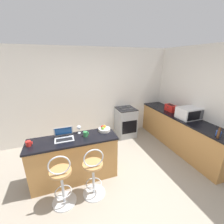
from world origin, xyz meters
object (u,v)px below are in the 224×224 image
(wine_glass_tall, at_px, (79,128))
(stove_range, at_px, (126,122))
(laptop, at_px, (64,136))
(mug_red, at_px, (29,143))
(fruit_bowl, at_px, (104,129))
(microwave, at_px, (189,113))
(mug_green, at_px, (86,134))
(mug_blue, at_px, (218,133))
(toaster, at_px, (170,108))
(pepper_mill, at_px, (219,133))
(bar_stool_far, at_px, (93,173))
(bar_stool_near, at_px, (62,181))

(wine_glass_tall, bearing_deg, stove_range, 36.55)
(laptop, height_order, mug_red, laptop)
(fruit_bowl, bearing_deg, microwave, -0.71)
(mug_green, xyz_separation_m, mug_blue, (2.39, -0.82, 0.00))
(toaster, bearing_deg, pepper_mill, -97.71)
(bar_stool_far, distance_m, mug_red, 1.20)
(microwave, relative_size, mug_red, 5.09)
(pepper_mill, distance_m, mug_red, 3.38)
(pepper_mill, distance_m, wine_glass_tall, 2.62)
(bar_stool_near, xyz_separation_m, mug_green, (0.50, 0.53, 0.49))
(microwave, xyz_separation_m, toaster, (-0.06, 0.59, -0.04))
(pepper_mill, relative_size, mug_green, 2.19)
(stove_range, bearing_deg, fruit_bowl, -130.80)
(bar_stool_far, bearing_deg, pepper_mill, -8.88)
(mug_red, xyz_separation_m, mug_green, (0.96, 0.02, 0.00))
(mug_green, bearing_deg, toaster, 14.93)
(mug_red, bearing_deg, toaster, 11.15)
(wine_glass_tall, bearing_deg, bar_stool_far, -81.06)
(bar_stool_near, xyz_separation_m, mug_blue, (2.89, -0.30, 0.49))
(bar_stool_near, distance_m, mug_red, 0.84)
(bar_stool_far, bearing_deg, mug_green, 91.17)
(bar_stool_near, height_order, microwave, microwave)
(toaster, xyz_separation_m, stove_range, (-1.07, 0.64, -0.54))
(mug_green, height_order, fruit_bowl, fruit_bowl)
(bar_stool_far, relative_size, mug_green, 9.75)
(mug_green, height_order, mug_blue, mug_blue)
(bar_stool_far, bearing_deg, wine_glass_tall, 98.94)
(bar_stool_far, height_order, mug_blue, mug_blue)
(pepper_mill, height_order, wine_glass_tall, pepper_mill)
(toaster, bearing_deg, mug_blue, -94.50)
(microwave, bearing_deg, fruit_bowl, 179.29)
(fruit_bowl, bearing_deg, pepper_mill, -27.52)
(laptop, distance_m, mug_green, 0.39)
(bar_stool_near, distance_m, wine_glass_tall, 0.98)
(stove_range, xyz_separation_m, wine_glass_tall, (-1.54, -1.14, 0.57))
(mug_red, bearing_deg, laptop, 6.68)
(microwave, relative_size, toaster, 1.68)
(bar_stool_near, xyz_separation_m, laptop, (0.11, 0.58, 0.49))
(wine_glass_tall, bearing_deg, pepper_mill, -23.77)
(toaster, relative_size, pepper_mill, 1.41)
(microwave, xyz_separation_m, fruit_bowl, (-2.17, 0.03, -0.10))
(toaster, relative_size, fruit_bowl, 1.28)
(laptop, relative_size, microwave, 0.65)
(bar_stool_near, xyz_separation_m, pepper_mill, (2.80, -0.36, 0.54))
(bar_stool_far, xyz_separation_m, wine_glass_tall, (-0.11, 0.70, 0.56))
(stove_range, bearing_deg, laptop, -145.47)
(mug_red, height_order, mug_green, mug_green)
(stove_range, bearing_deg, mug_green, -137.66)
(fruit_bowl, bearing_deg, wine_glass_tall, 172.48)
(toaster, distance_m, wine_glass_tall, 2.66)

